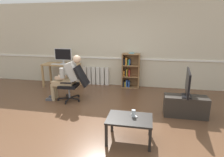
{
  "coord_description": "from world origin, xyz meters",
  "views": [
    {
      "loc": [
        1.02,
        -3.54,
        1.91
      ],
      "look_at": [
        0.15,
        0.85,
        0.7
      ],
      "focal_mm": 30.43,
      "sensor_mm": 36.0,
      "label": 1
    }
  ],
  "objects_px": {
    "imac_monitor": "(63,55)",
    "radiator": "(96,76)",
    "computer_mouse": "(67,64)",
    "spare_remote": "(134,116)",
    "keyboard": "(58,64)",
    "bookshelf": "(130,71)",
    "tv_screen": "(188,83)",
    "office_chair": "(75,82)",
    "tv_stand": "(185,106)",
    "person_seated": "(67,77)",
    "coffee_table": "(129,121)",
    "computer_desk": "(61,67)",
    "drinking_glass": "(133,113)"
  },
  "relations": [
    {
      "from": "imac_monitor",
      "to": "person_seated",
      "type": "bearing_deg",
      "value": -61.57
    },
    {
      "from": "computer_desk",
      "to": "person_seated",
      "type": "distance_m",
      "value": 1.39
    },
    {
      "from": "imac_monitor",
      "to": "person_seated",
      "type": "xyz_separation_m",
      "value": [
        0.68,
        -1.26,
        -0.39
      ]
    },
    {
      "from": "tv_stand",
      "to": "computer_mouse",
      "type": "bearing_deg",
      "value": 156.79
    },
    {
      "from": "tv_stand",
      "to": "drinking_glass",
      "type": "height_order",
      "value": "drinking_glass"
    },
    {
      "from": "computer_desk",
      "to": "person_seated",
      "type": "relative_size",
      "value": 0.96
    },
    {
      "from": "computer_desk",
      "to": "office_chair",
      "type": "distance_m",
      "value": 1.5
    },
    {
      "from": "bookshelf",
      "to": "radiator",
      "type": "distance_m",
      "value": 1.2
    },
    {
      "from": "coffee_table",
      "to": "bookshelf",
      "type": "bearing_deg",
      "value": 96.03
    },
    {
      "from": "bookshelf",
      "to": "spare_remote",
      "type": "relative_size",
      "value": 7.59
    },
    {
      "from": "imac_monitor",
      "to": "spare_remote",
      "type": "distance_m",
      "value": 3.82
    },
    {
      "from": "computer_desk",
      "to": "radiator",
      "type": "xyz_separation_m",
      "value": [
        1.06,
        0.39,
        -0.33
      ]
    },
    {
      "from": "keyboard",
      "to": "computer_mouse",
      "type": "height_order",
      "value": "computer_mouse"
    },
    {
      "from": "imac_monitor",
      "to": "radiator",
      "type": "distance_m",
      "value": 1.29
    },
    {
      "from": "keyboard",
      "to": "drinking_glass",
      "type": "height_order",
      "value": "keyboard"
    },
    {
      "from": "computer_desk",
      "to": "imac_monitor",
      "type": "distance_m",
      "value": 0.42
    },
    {
      "from": "office_chair",
      "to": "coffee_table",
      "type": "bearing_deg",
      "value": 41.6
    },
    {
      "from": "bookshelf",
      "to": "person_seated",
      "type": "xyz_separation_m",
      "value": [
        -1.5,
        -1.47,
        0.1
      ]
    },
    {
      "from": "computer_desk",
      "to": "drinking_glass",
      "type": "height_order",
      "value": "computer_desk"
    },
    {
      "from": "computer_desk",
      "to": "coffee_table",
      "type": "height_order",
      "value": "computer_desk"
    },
    {
      "from": "person_seated",
      "to": "drinking_glass",
      "type": "xyz_separation_m",
      "value": [
        1.88,
        -1.52,
        -0.16
      ]
    },
    {
      "from": "computer_desk",
      "to": "computer_mouse",
      "type": "relative_size",
      "value": 11.82
    },
    {
      "from": "computer_mouse",
      "to": "person_seated",
      "type": "relative_size",
      "value": 0.08
    },
    {
      "from": "keyboard",
      "to": "bookshelf",
      "type": "relative_size",
      "value": 0.38
    },
    {
      "from": "computer_desk",
      "to": "drinking_glass",
      "type": "relative_size",
      "value": 9.5
    },
    {
      "from": "keyboard",
      "to": "tv_screen",
      "type": "xyz_separation_m",
      "value": [
        3.71,
        -1.44,
        -0.01
      ]
    },
    {
      "from": "bookshelf",
      "to": "office_chair",
      "type": "height_order",
      "value": "bookshelf"
    },
    {
      "from": "computer_mouse",
      "to": "spare_remote",
      "type": "relative_size",
      "value": 0.67
    },
    {
      "from": "office_chair",
      "to": "tv_stand",
      "type": "bearing_deg",
      "value": 77.67
    },
    {
      "from": "spare_remote",
      "to": "person_seated",
      "type": "bearing_deg",
      "value": 100.12
    },
    {
      "from": "bookshelf",
      "to": "drinking_glass",
      "type": "height_order",
      "value": "bookshelf"
    },
    {
      "from": "tv_stand",
      "to": "drinking_glass",
      "type": "distance_m",
      "value": 1.56
    },
    {
      "from": "bookshelf",
      "to": "tv_stand",
      "type": "relative_size",
      "value": 1.24
    },
    {
      "from": "computer_mouse",
      "to": "tv_stand",
      "type": "bearing_deg",
      "value": -23.21
    },
    {
      "from": "office_chair",
      "to": "person_seated",
      "type": "bearing_deg",
      "value": -90.0
    },
    {
      "from": "tv_screen",
      "to": "spare_remote",
      "type": "distance_m",
      "value": 1.55
    },
    {
      "from": "computer_mouse",
      "to": "spare_remote",
      "type": "xyz_separation_m",
      "value": [
        2.35,
        -2.56,
        -0.34
      ]
    },
    {
      "from": "tv_stand",
      "to": "computer_desk",
      "type": "bearing_deg",
      "value": 156.74
    },
    {
      "from": "computer_mouse",
      "to": "coffee_table",
      "type": "xyz_separation_m",
      "value": [
        2.28,
        -2.65,
        -0.4
      ]
    },
    {
      "from": "imac_monitor",
      "to": "computer_mouse",
      "type": "height_order",
      "value": "imac_monitor"
    },
    {
      "from": "computer_desk",
      "to": "coffee_table",
      "type": "bearing_deg",
      "value": -47.28
    },
    {
      "from": "keyboard",
      "to": "bookshelf",
      "type": "bearing_deg",
      "value": 10.71
    },
    {
      "from": "radiator",
      "to": "coffee_table",
      "type": "height_order",
      "value": "radiator"
    },
    {
      "from": "tv_stand",
      "to": "coffee_table",
      "type": "distance_m",
      "value": 1.63
    },
    {
      "from": "keyboard",
      "to": "tv_stand",
      "type": "relative_size",
      "value": 0.48
    },
    {
      "from": "keyboard",
      "to": "computer_mouse",
      "type": "bearing_deg",
      "value": 3.6
    },
    {
      "from": "person_seated",
      "to": "radiator",
      "type": "bearing_deg",
      "value": 164.42
    },
    {
      "from": "computer_desk",
      "to": "tv_stand",
      "type": "height_order",
      "value": "computer_desk"
    },
    {
      "from": "computer_desk",
      "to": "imac_monitor",
      "type": "xyz_separation_m",
      "value": [
        0.05,
        0.08,
        0.41
      ]
    },
    {
      "from": "computer_mouse",
      "to": "office_chair",
      "type": "xyz_separation_m",
      "value": [
        0.66,
        -1.05,
        -0.25
      ]
    }
  ]
}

